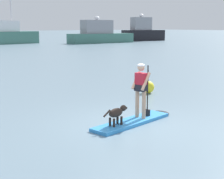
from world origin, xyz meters
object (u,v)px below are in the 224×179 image
(person_paddler, at_px, (141,86))
(marker_buoy, at_px, (148,87))
(moored_boat_center, at_px, (100,35))
(moored_boat_outer, at_px, (8,35))
(paddleboard, at_px, (137,120))
(moored_boat_starboard, at_px, (143,32))
(dog, at_px, (117,113))

(person_paddler, relative_size, marker_buoy, 1.62)
(person_paddler, relative_size, moored_boat_center, 0.14)
(moored_boat_outer, bearing_deg, paddleboard, -106.31)
(moored_boat_outer, distance_m, marker_buoy, 46.19)
(moored_boat_center, relative_size, moored_boat_starboard, 1.34)
(marker_buoy, bearing_deg, moored_boat_outer, 76.69)
(moored_boat_starboard, bearing_deg, marker_buoy, -131.76)
(paddleboard, distance_m, moored_boat_center, 50.07)
(moored_boat_center, distance_m, marker_buoy, 45.50)
(moored_boat_outer, distance_m, moored_boat_starboard, 26.12)
(moored_boat_center, bearing_deg, moored_boat_starboard, 11.18)
(paddleboard, relative_size, person_paddler, 1.94)
(moored_boat_outer, bearing_deg, moored_boat_starboard, -9.13)
(moored_boat_center, relative_size, marker_buoy, 11.62)
(moored_boat_starboard, height_order, marker_buoy, moored_boat_starboard)
(person_paddler, height_order, moored_boat_center, moored_boat_center)
(dog, xyz_separation_m, moored_boat_outer, (14.97, 48.30, 1.00))
(paddleboard, xyz_separation_m, moored_boat_outer, (14.08, 48.14, 1.40))
(paddleboard, height_order, person_paddler, person_paddler)
(paddleboard, bearing_deg, person_paddler, 10.23)
(dog, relative_size, moored_boat_starboard, 0.11)
(person_paddler, relative_size, moored_boat_outer, 0.16)
(moored_boat_center, distance_m, moored_boat_starboard, 12.30)
(person_paddler, height_order, moored_boat_starboard, moored_boat_starboard)
(paddleboard, bearing_deg, marker_buoy, 42.86)
(dog, bearing_deg, moored_boat_center, 55.51)
(moored_boat_starboard, bearing_deg, person_paddler, -132.07)
(paddleboard, distance_m, marker_buoy, 4.71)
(moored_boat_outer, relative_size, moored_boat_starboard, 1.15)
(moored_boat_outer, height_order, marker_buoy, moored_boat_outer)
(paddleboard, bearing_deg, moored_boat_center, 56.24)
(dog, distance_m, marker_buoy, 5.49)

